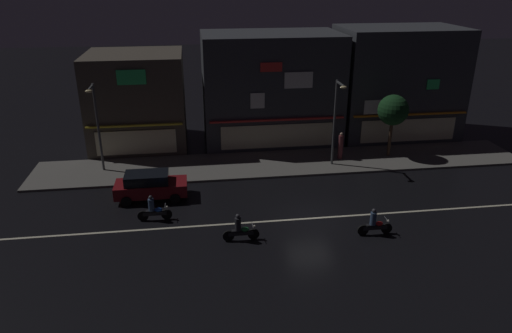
# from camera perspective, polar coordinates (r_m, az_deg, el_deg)

# --- Properties ---
(ground_plane) EXTENTS (140.00, 140.00, 0.00)m
(ground_plane) POSITION_cam_1_polar(r_m,az_deg,el_deg) (26.75, 6.65, -6.28)
(ground_plane) COLOR black
(lane_divider_stripe) EXTENTS (33.13, 0.16, 0.01)m
(lane_divider_stripe) POSITION_cam_1_polar(r_m,az_deg,el_deg) (26.75, 6.65, -6.27)
(lane_divider_stripe) COLOR beige
(lane_divider_stripe) RESTS_ON ground
(sidewalk_far) EXTENTS (34.87, 4.87, 0.14)m
(sidewalk_far) POSITION_cam_1_polar(r_m,az_deg,el_deg) (33.95, 3.30, 0.43)
(sidewalk_far) COLOR #5B5954
(sidewalk_far) RESTS_ON ground
(storefront_left_block) EXTENTS (10.70, 6.64, 8.53)m
(storefront_left_block) POSITION_cam_1_polar(r_m,az_deg,el_deg) (38.03, 1.79, 9.50)
(storefront_left_block) COLOR #383A3F
(storefront_left_block) RESTS_ON ground
(storefront_center_block) EXTENTS (9.62, 6.42, 8.82)m
(storefront_center_block) POSITION_cam_1_polar(r_m,az_deg,el_deg) (40.93, 16.64, 9.73)
(storefront_center_block) COLOR #383A3F
(storefront_center_block) RESTS_ON ground
(storefront_right_block) EXTENTS (7.19, 6.82, 7.22)m
(storefront_right_block) POSITION_cam_1_polar(r_m,az_deg,el_deg) (37.98, -14.15, 7.80)
(storefront_right_block) COLOR #4C443A
(storefront_right_block) RESTS_ON ground
(streetlamp_west) EXTENTS (0.44, 1.64, 6.03)m
(streetlamp_west) POSITION_cam_1_polar(r_m,az_deg,el_deg) (32.84, -18.76, 5.32)
(streetlamp_west) COLOR #47494C
(streetlamp_west) RESTS_ON sidewalk_far
(streetlamp_mid) EXTENTS (0.44, 1.64, 6.03)m
(streetlamp_mid) POSITION_cam_1_polar(r_m,az_deg,el_deg) (32.61, 9.67, 6.08)
(streetlamp_mid) COLOR #47494C
(streetlamp_mid) RESTS_ON sidewalk_far
(pedestrian_on_sidewalk) EXTENTS (0.35, 0.35, 1.98)m
(pedestrian_on_sidewalk) POSITION_cam_1_polar(r_m,az_deg,el_deg) (34.80, 10.21, 2.41)
(pedestrian_on_sidewalk) COLOR brown
(pedestrian_on_sidewalk) RESTS_ON sidewalk_far
(street_tree) EXTENTS (2.22, 2.22, 4.60)m
(street_tree) POSITION_cam_1_polar(r_m,az_deg,el_deg) (35.45, 16.28, 6.54)
(street_tree) COLOR #473323
(street_tree) RESTS_ON sidewalk_far
(parked_car_near_kerb) EXTENTS (4.30, 1.98, 1.67)m
(parked_car_near_kerb) POSITION_cam_1_polar(r_m,az_deg,el_deg) (29.19, -12.71, -2.24)
(parked_car_near_kerb) COLOR maroon
(parked_car_near_kerb) RESTS_ON ground
(motorcycle_lead) EXTENTS (1.90, 0.60, 1.52)m
(motorcycle_lead) POSITION_cam_1_polar(r_m,az_deg,el_deg) (26.74, -12.32, -5.15)
(motorcycle_lead) COLOR black
(motorcycle_lead) RESTS_ON ground
(motorcycle_following) EXTENTS (1.90, 0.60, 1.52)m
(motorcycle_following) POSITION_cam_1_polar(r_m,az_deg,el_deg) (25.53, 14.15, -6.75)
(motorcycle_following) COLOR black
(motorcycle_following) RESTS_ON ground
(motorcycle_trailing_far) EXTENTS (1.90, 0.60, 1.52)m
(motorcycle_trailing_far) POSITION_cam_1_polar(r_m,az_deg,el_deg) (24.27, -1.96, -7.63)
(motorcycle_trailing_far) COLOR black
(motorcycle_trailing_far) RESTS_ON ground
(traffic_cone) EXTENTS (0.36, 0.36, 0.55)m
(traffic_cone) POSITION_cam_1_polar(r_m,az_deg,el_deg) (30.26, -9.69, -2.31)
(traffic_cone) COLOR orange
(traffic_cone) RESTS_ON ground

